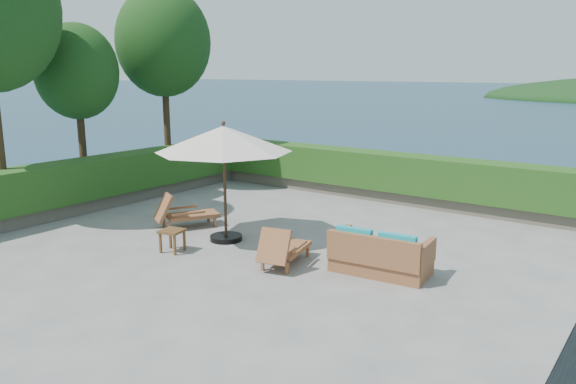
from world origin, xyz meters
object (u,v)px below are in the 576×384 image
Objects in this scene: patio_umbrella at (224,140)px; wicker_loveseat at (380,256)px; lounge_left at (183,213)px; side_table at (172,234)px; lounge_right at (283,248)px.

wicker_loveseat is at bearing 1.72° from patio_umbrella.
side_table is at bearing -21.84° from lounge_left.
patio_umbrella is at bearing 22.39° from lounge_left.
patio_umbrella is 2.74m from lounge_right.
lounge_right is 2.39m from side_table.
patio_umbrella is at bearing 150.54° from lounge_right.
side_table is (-0.35, -1.22, -1.80)m from patio_umbrella.
patio_umbrella is 5.93× the size of side_table.
side_table is (1.13, -1.39, 0.03)m from lounge_left.
lounge_right is at bearing 15.86° from side_table.
lounge_right is 0.82× the size of wicker_loveseat.
lounge_right reaches higher than side_table.
patio_umbrella reaches higher than side_table.
patio_umbrella is 2.36m from lounge_left.
lounge_left is at bearing 154.58° from lounge_right.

